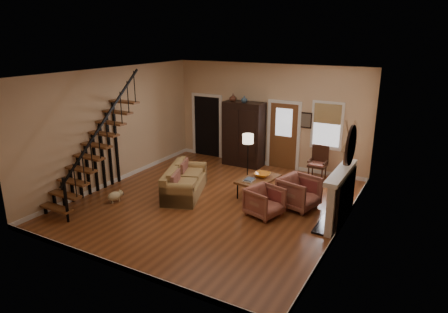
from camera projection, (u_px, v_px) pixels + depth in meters
The scene contains 15 objects.
room at pixel (231, 130), 11.54m from camera, with size 7.00×7.33×3.30m.
staircase at pixel (92, 140), 10.06m from camera, with size 0.94×2.80×3.20m, color brown, non-canonical shape.
fireplace at pixel (342, 192), 9.07m from camera, with size 0.33×1.95×2.30m.
armoire at pixel (244, 134), 12.97m from camera, with size 1.30×0.60×2.10m, color black, non-canonical shape.
vase_a at pixel (233, 98), 12.70m from camera, with size 0.24×0.24×0.25m, color #4C2619.
vase_b at pixel (244, 99), 12.52m from camera, with size 0.20×0.20×0.21m, color #334C60.
sofa at pixel (185, 181), 10.75m from camera, with size 0.85×1.98×0.74m, color #9A7846, non-canonical shape.
coffee_table at pixel (258, 186), 10.74m from camera, with size 0.73×1.26×0.48m, color brown, non-canonical shape.
bowl at pixel (262, 175), 10.75m from camera, with size 0.43×0.43×0.11m, color orange.
books at pixel (249, 180), 10.46m from camera, with size 0.23×0.31×0.06m, color beige, non-canonical shape.
armchair_left at pixel (265, 202), 9.50m from camera, with size 0.75×0.77×0.70m, color maroon.
armchair_right at pixel (299, 193), 9.91m from camera, with size 0.86×0.88×0.80m, color maroon.
floor_lamp at pixel (248, 158), 11.66m from camera, with size 0.32×0.32×1.41m, color black, non-canonical shape.
side_chair at pixel (318, 163), 11.77m from camera, with size 0.54×0.54×1.02m, color #331A10, non-canonical shape.
dog at pixel (114, 197), 10.30m from camera, with size 0.24×0.40×0.29m, color beige, non-canonical shape.
Camera 1 is at (4.88, -8.17, 4.20)m, focal length 32.00 mm.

